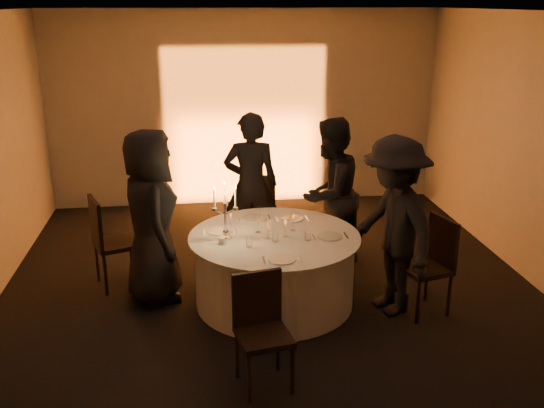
{
  "coord_description": "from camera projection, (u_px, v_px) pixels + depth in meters",
  "views": [
    {
      "loc": [
        -0.78,
        -5.84,
        3.1
      ],
      "look_at": [
        0.0,
        0.2,
        1.05
      ],
      "focal_mm": 40.0,
      "sensor_mm": 36.0,
      "label": 1
    }
  ],
  "objects": [
    {
      "name": "guest_left",
      "position": [
        151.0,
        217.0,
        6.37
      ],
      "size": [
        0.77,
        1.02,
        1.88
      ],
      "primitive_type": "imported",
      "rotation": [
        0.0,
        0.0,
        1.78
      ],
      "color": "black",
      "rests_on": "floor"
    },
    {
      "name": "plate_front",
      "position": [
        282.0,
        259.0,
        5.72
      ],
      "size": [
        0.36,
        0.27,
        0.01
      ],
      "color": "silver",
      "rests_on": "banquet_table"
    },
    {
      "name": "uplighter_fixture",
      "position": [
        248.0,
        204.0,
        9.56
      ],
      "size": [
        0.25,
        0.12,
        0.1
      ],
      "primitive_type": "cube",
      "color": "black",
      "rests_on": "floor"
    },
    {
      "name": "chair_back_left",
      "position": [
        257.0,
        207.0,
        7.76
      ],
      "size": [
        0.46,
        0.46,
        1.04
      ],
      "rotation": [
        0.0,
        0.0,
        3.12
      ],
      "color": "black",
      "rests_on": "floor"
    },
    {
      "name": "plate_left",
      "position": [
        220.0,
        231.0,
        6.41
      ],
      "size": [
        0.36,
        0.26,
        0.01
      ],
      "color": "silver",
      "rests_on": "banquet_table"
    },
    {
      "name": "wine_glass_b",
      "position": [
        258.0,
        220.0,
        6.37
      ],
      "size": [
        0.07,
        0.07,
        0.19
      ],
      "color": "white",
      "rests_on": "banquet_table"
    },
    {
      "name": "wine_glass_d",
      "position": [
        269.0,
        226.0,
        6.2
      ],
      "size": [
        0.07,
        0.07,
        0.19
      ],
      "color": "white",
      "rests_on": "banquet_table"
    },
    {
      "name": "banquet_table",
      "position": [
        274.0,
        269.0,
        6.45
      ],
      "size": [
        1.8,
        1.8,
        0.77
      ],
      "color": "black",
      "rests_on": "floor"
    },
    {
      "name": "ceiling",
      "position": [
        275.0,
        12.0,
        5.61
      ],
      "size": [
        7.0,
        7.0,
        0.0
      ],
      "primitive_type": "plane",
      "rotation": [
        3.14,
        0.0,
        0.0
      ],
      "color": "silver",
      "rests_on": "wall_back"
    },
    {
      "name": "chair_left",
      "position": [
        108.0,
        237.0,
        6.73
      ],
      "size": [
        0.6,
        0.6,
        1.06
      ],
      "rotation": [
        0.0,
        0.0,
        1.93
      ],
      "color": "black",
      "rests_on": "floor"
    },
    {
      "name": "tumbler_b",
      "position": [
        308.0,
        236.0,
        6.19
      ],
      "size": [
        0.07,
        0.07,
        0.09
      ],
      "primitive_type": "cylinder",
      "color": "white",
      "rests_on": "banquet_table"
    },
    {
      "name": "guest_back_left",
      "position": [
        251.0,
        186.0,
        7.5
      ],
      "size": [
        0.71,
        0.5,
        1.84
      ],
      "primitive_type": "imported",
      "rotation": [
        0.0,
        0.0,
        3.05
      ],
      "color": "black",
      "rests_on": "floor"
    },
    {
      "name": "wine_glass_c",
      "position": [
        285.0,
        224.0,
        6.25
      ],
      "size": [
        0.07,
        0.07,
        0.19
      ],
      "color": "white",
      "rests_on": "banquet_table"
    },
    {
      "name": "coffee_cup",
      "position": [
        222.0,
        241.0,
        6.1
      ],
      "size": [
        0.11,
        0.11,
        0.07
      ],
      "color": "silver",
      "rests_on": "banquet_table"
    },
    {
      "name": "candelabra",
      "position": [
        226.0,
        219.0,
        6.18
      ],
      "size": [
        0.26,
        0.12,
        0.62
      ],
      "color": "silver",
      "rests_on": "banquet_table"
    },
    {
      "name": "chair_front",
      "position": [
        261.0,
        323.0,
        5.04
      ],
      "size": [
        0.5,
        0.5,
        0.97
      ],
      "rotation": [
        0.0,
        0.0,
        0.19
      ],
      "color": "black",
      "rests_on": "floor"
    },
    {
      "name": "tumbler_a",
      "position": [
        275.0,
        237.0,
        6.15
      ],
      "size": [
        0.07,
        0.07,
        0.09
      ],
      "primitive_type": "cylinder",
      "color": "white",
      "rests_on": "banquet_table"
    },
    {
      "name": "plate_back_left",
      "position": [
        254.0,
        218.0,
        6.82
      ],
      "size": [
        0.35,
        0.28,
        0.01
      ],
      "color": "silver",
      "rests_on": "banquet_table"
    },
    {
      "name": "wine_glass_e",
      "position": [
        293.0,
        218.0,
        6.42
      ],
      "size": [
        0.07,
        0.07,
        0.19
      ],
      "color": "white",
      "rests_on": "banquet_table"
    },
    {
      "name": "wall_back",
      "position": [
        245.0,
        109.0,
        9.38
      ],
      "size": [
        7.0,
        0.0,
        7.0
      ],
      "primitive_type": "plane",
      "rotation": [
        1.57,
        0.0,
        0.0
      ],
      "color": "#A7A29B",
      "rests_on": "floor"
    },
    {
      "name": "floor",
      "position": [
        274.0,
        301.0,
        6.57
      ],
      "size": [
        7.0,
        7.0,
        0.0
      ],
      "primitive_type": "plane",
      "color": "black",
      "rests_on": "ground"
    },
    {
      "name": "chair_right",
      "position": [
        432.0,
        260.0,
        6.21
      ],
      "size": [
        0.55,
        0.55,
        1.02
      ],
      "rotation": [
        0.0,
        0.0,
        -1.3
      ],
      "color": "black",
      "rests_on": "floor"
    },
    {
      "name": "guest_back_right",
      "position": [
        330.0,
        194.0,
        7.18
      ],
      "size": [
        1.13,
        1.11,
        1.83
      ],
      "primitive_type": "imported",
      "rotation": [
        0.0,
        0.0,
        -2.41
      ],
      "color": "black",
      "rests_on": "floor"
    },
    {
      "name": "plate_back_right",
      "position": [
        292.0,
        218.0,
        6.78
      ],
      "size": [
        0.36,
        0.25,
        0.08
      ],
      "color": "silver",
      "rests_on": "banquet_table"
    },
    {
      "name": "wine_glass_a",
      "position": [
        230.0,
        217.0,
        6.45
      ],
      "size": [
        0.07,
        0.07,
        0.19
      ],
      "color": "white",
      "rests_on": "banquet_table"
    },
    {
      "name": "tumbler_c",
      "position": [
        249.0,
        242.0,
        6.02
      ],
      "size": [
        0.07,
        0.07,
        0.09
      ],
      "primitive_type": "cylinder",
      "color": "white",
      "rests_on": "banquet_table"
    },
    {
      "name": "guest_right",
      "position": [
        393.0,
        227.0,
        6.12
      ],
      "size": [
        0.98,
        1.34,
        1.86
      ],
      "primitive_type": "imported",
      "rotation": [
        0.0,
        0.0,
        -1.31
      ],
      "color": "black",
      "rests_on": "floor"
    },
    {
      "name": "plate_right",
      "position": [
        330.0,
        236.0,
        6.28
      ],
      "size": [
        0.36,
        0.26,
        0.01
      ],
      "color": "silver",
      "rests_on": "banquet_table"
    },
    {
      "name": "chair_back_right",
      "position": [
        333.0,
        211.0,
        7.8
      ],
      "size": [
        0.57,
        0.57,
        0.94
      ],
      "rotation": [
        0.0,
        0.0,
        -2.58
      ],
      "color": "black",
      "rests_on": "floor"
    },
    {
      "name": "wall_front",
      "position": [
        374.0,
        364.0,
        2.8
      ],
      "size": [
        7.0,
        0.0,
        7.0
      ],
      "primitive_type": "plane",
      "rotation": [
        -1.57,
        0.0,
        0.0
      ],
      "color": "#A7A29B",
      "rests_on": "floor"
    }
  ]
}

